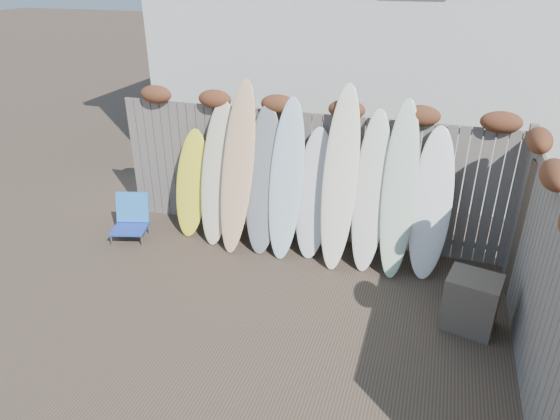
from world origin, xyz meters
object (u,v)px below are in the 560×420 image
(lattice_panel, at_px, (533,252))
(surfboard_0, at_px, (192,183))
(beach_chair, at_px, (131,218))
(wooden_crate, at_px, (471,302))

(lattice_panel, distance_m, surfboard_0, 4.87)
(beach_chair, relative_size, lattice_panel, 0.37)
(surfboard_0, bearing_deg, wooden_crate, -14.22)
(beach_chair, distance_m, lattice_panel, 5.69)
(wooden_crate, height_order, surfboard_0, surfboard_0)
(wooden_crate, height_order, lattice_panel, lattice_panel)
(beach_chair, xyz_separation_m, lattice_panel, (5.65, -0.34, 0.60))
(wooden_crate, relative_size, lattice_panel, 0.37)
(beach_chair, height_order, surfboard_0, surfboard_0)
(wooden_crate, distance_m, lattice_panel, 0.91)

